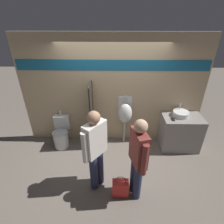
% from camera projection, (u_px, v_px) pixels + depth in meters
% --- Properties ---
extents(ground_plane, '(16.00, 16.00, 0.00)m').
position_uv_depth(ground_plane, '(112.00, 152.00, 4.35)').
color(ground_plane, '#70665B').
extents(display_wall, '(4.40, 0.07, 2.70)m').
position_uv_depth(display_wall, '(112.00, 92.00, 4.21)').
color(display_wall, tan).
rests_on(display_wall, ground_plane).
extents(sink_counter, '(0.93, 0.61, 0.88)m').
position_uv_depth(sink_counter, '(180.00, 132.00, 4.34)').
color(sink_counter, gray).
rests_on(sink_counter, ground_plane).
extents(sink_basin, '(0.37, 0.37, 0.25)m').
position_uv_depth(sink_basin, '(181.00, 114.00, 4.15)').
color(sink_basin, silver).
rests_on(sink_basin, sink_counter).
extents(cell_phone, '(0.07, 0.14, 0.01)m').
position_uv_depth(cell_phone, '(173.00, 119.00, 4.02)').
color(cell_phone, black).
rests_on(cell_phone, sink_counter).
extents(divider_near_counter, '(0.03, 0.49, 1.65)m').
position_uv_depth(divider_near_counter, '(92.00, 117.00, 4.24)').
color(divider_near_counter, '#28231E').
rests_on(divider_near_counter, ground_plane).
extents(urinal_near_counter, '(0.35, 0.28, 1.30)m').
position_uv_depth(urinal_near_counter, '(125.00, 113.00, 4.30)').
color(urinal_near_counter, silver).
rests_on(urinal_near_counter, ground_plane).
extents(toilet, '(0.40, 0.55, 0.91)m').
position_uv_depth(toilet, '(61.00, 134.00, 4.46)').
color(toilet, silver).
rests_on(toilet, ground_plane).
extents(person_in_vest, '(0.41, 0.48, 1.68)m').
position_uv_depth(person_in_vest, '(96.00, 149.00, 3.09)').
color(person_in_vest, '#282D4C').
rests_on(person_in_vest, ground_plane).
extents(person_with_lanyard, '(0.29, 0.56, 1.64)m').
position_uv_depth(person_with_lanyard, '(138.00, 158.00, 2.92)').
color(person_with_lanyard, '#282D4C').
rests_on(person_with_lanyard, ground_plane).
extents(shopping_bag, '(0.30, 0.17, 0.47)m').
position_uv_depth(shopping_bag, '(120.00, 188.00, 3.25)').
color(shopping_bag, red).
rests_on(shopping_bag, ground_plane).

